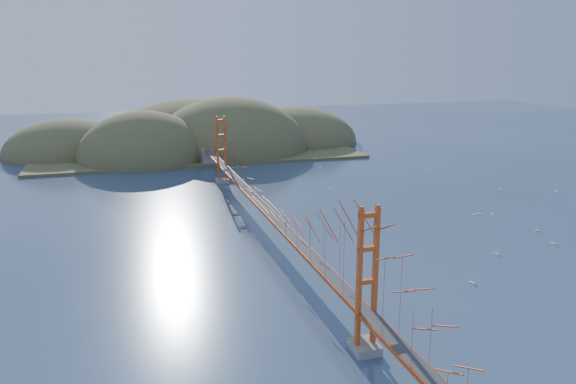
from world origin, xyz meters
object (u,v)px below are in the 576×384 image
object	(u,v)px
bridge	(265,180)
sailboat_2	(474,214)
sailboat_1	(480,213)
sailboat_0	(497,253)

from	to	relation	value
bridge	sailboat_2	size ratio (longest dim) A/B	157.22
sailboat_2	sailboat_1	xyz separation A→B (m)	(0.99, 0.08, 0.01)
bridge	sailboat_1	world-z (taller)	bridge
bridge	sailboat_1	size ratio (longest dim) A/B	132.85
bridge	sailboat_1	xyz separation A→B (m)	(31.33, -0.63, -6.85)
sailboat_2	bridge	bearing A→B (deg)	178.65
sailboat_2	sailboat_0	size ratio (longest dim) A/B	0.96
bridge	sailboat_1	distance (m)	32.08
bridge	sailboat_0	bearing A→B (deg)	-32.76
sailboat_2	sailboat_0	world-z (taller)	sailboat_0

